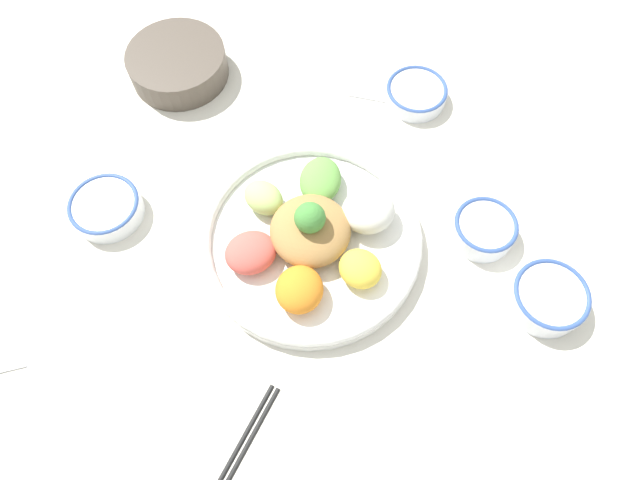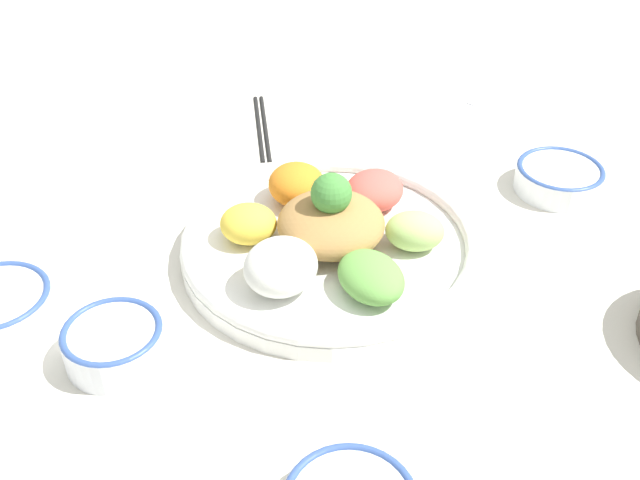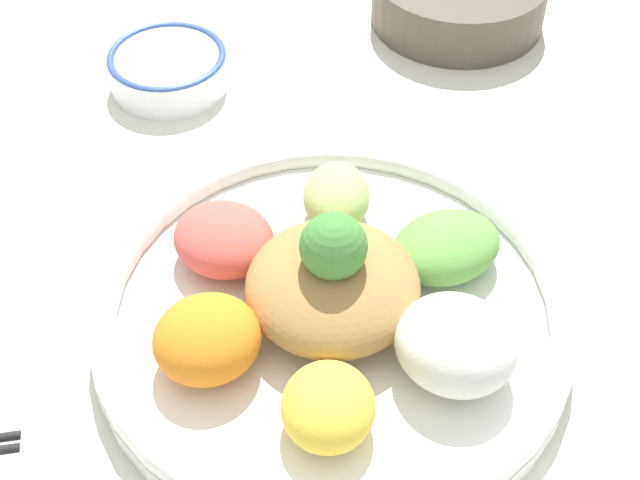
{
  "view_description": "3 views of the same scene",
  "coord_description": "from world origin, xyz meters",
  "px_view_note": "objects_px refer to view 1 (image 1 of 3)",
  "views": [
    {
      "loc": [
        -0.16,
        0.31,
        0.8
      ],
      "look_at": [
        -0.02,
        -0.01,
        0.09
      ],
      "focal_mm": 30.0,
      "sensor_mm": 36.0,
      "label": 1
    },
    {
      "loc": [
        -0.15,
        -0.74,
        0.57
      ],
      "look_at": [
        -0.01,
        -0.04,
        0.03
      ],
      "focal_mm": 42.0,
      "sensor_mm": 36.0,
      "label": 2
    },
    {
      "loc": [
        -0.4,
        0.07,
        0.54
      ],
      "look_at": [
        0.04,
        -0.03,
        0.06
      ],
      "focal_mm": 50.0,
      "sensor_mm": 36.0,
      "label": 3
    }
  ],
  "objects_px": {
    "salad_platter": "(312,236)",
    "sauce_bowl_red": "(484,229)",
    "serving_spoon_main": "(27,362)",
    "rice_bowl_blue": "(416,93)",
    "rice_bowl_plain": "(548,298)",
    "chopsticks_pair_near": "(237,456)",
    "serving_spoon_extra": "(351,93)",
    "sauce_bowl_dark": "(106,207)",
    "side_serving_bowl": "(177,63)"
  },
  "relations": [
    {
      "from": "sauce_bowl_red",
      "to": "rice_bowl_plain",
      "type": "distance_m",
      "value": 0.15
    },
    {
      "from": "sauce_bowl_red",
      "to": "serving_spoon_main",
      "type": "height_order",
      "value": "sauce_bowl_red"
    },
    {
      "from": "salad_platter",
      "to": "sauce_bowl_red",
      "type": "bearing_deg",
      "value": -153.22
    },
    {
      "from": "sauce_bowl_red",
      "to": "rice_bowl_blue",
      "type": "relative_size",
      "value": 0.9
    },
    {
      "from": "serving_spoon_main",
      "to": "rice_bowl_plain",
      "type": "bearing_deg",
      "value": 172.47
    },
    {
      "from": "salad_platter",
      "to": "rice_bowl_plain",
      "type": "bearing_deg",
      "value": -172.3
    },
    {
      "from": "rice_bowl_blue",
      "to": "rice_bowl_plain",
      "type": "distance_m",
      "value": 0.44
    },
    {
      "from": "sauce_bowl_red",
      "to": "serving_spoon_extra",
      "type": "distance_m",
      "value": 0.37
    },
    {
      "from": "sauce_bowl_dark",
      "to": "side_serving_bowl",
      "type": "relative_size",
      "value": 0.63
    },
    {
      "from": "salad_platter",
      "to": "serving_spoon_main",
      "type": "xyz_separation_m",
      "value": [
        0.31,
        0.35,
        -0.02
      ]
    },
    {
      "from": "rice_bowl_plain",
      "to": "serving_spoon_extra",
      "type": "bearing_deg",
      "value": -31.71
    },
    {
      "from": "sauce_bowl_red",
      "to": "rice_bowl_blue",
      "type": "distance_m",
      "value": 0.3
    },
    {
      "from": "side_serving_bowl",
      "to": "serving_spoon_extra",
      "type": "distance_m",
      "value": 0.34
    },
    {
      "from": "serving_spoon_main",
      "to": "sauce_bowl_dark",
      "type": "bearing_deg",
      "value": -121.8
    },
    {
      "from": "rice_bowl_blue",
      "to": "serving_spoon_extra",
      "type": "xyz_separation_m",
      "value": [
        0.12,
        0.04,
        -0.02
      ]
    },
    {
      "from": "salad_platter",
      "to": "serving_spoon_main",
      "type": "distance_m",
      "value": 0.47
    },
    {
      "from": "side_serving_bowl",
      "to": "serving_spoon_extra",
      "type": "height_order",
      "value": "side_serving_bowl"
    },
    {
      "from": "rice_bowl_blue",
      "to": "sauce_bowl_dark",
      "type": "distance_m",
      "value": 0.59
    },
    {
      "from": "sauce_bowl_dark",
      "to": "serving_spoon_main",
      "type": "distance_m",
      "value": 0.27
    },
    {
      "from": "sauce_bowl_dark",
      "to": "rice_bowl_plain",
      "type": "distance_m",
      "value": 0.73
    },
    {
      "from": "chopsticks_pair_near",
      "to": "serving_spoon_main",
      "type": "bearing_deg",
      "value": -84.16
    },
    {
      "from": "salad_platter",
      "to": "serving_spoon_extra",
      "type": "height_order",
      "value": "salad_platter"
    },
    {
      "from": "chopsticks_pair_near",
      "to": "serving_spoon_main",
      "type": "distance_m",
      "value": 0.35
    },
    {
      "from": "salad_platter",
      "to": "chopsticks_pair_near",
      "type": "xyz_separation_m",
      "value": [
        -0.04,
        0.34,
        -0.02
      ]
    },
    {
      "from": "side_serving_bowl",
      "to": "sauce_bowl_dark",
      "type": "bearing_deg",
      "value": 98.1
    },
    {
      "from": "salad_platter",
      "to": "sauce_bowl_red",
      "type": "xyz_separation_m",
      "value": [
        -0.25,
        -0.13,
        -0.0
      ]
    },
    {
      "from": "sauce_bowl_red",
      "to": "rice_bowl_plain",
      "type": "relative_size",
      "value": 0.89
    },
    {
      "from": "serving_spoon_main",
      "to": "serving_spoon_extra",
      "type": "xyz_separation_m",
      "value": [
        -0.25,
        -0.67,
        0.0
      ]
    },
    {
      "from": "rice_bowl_blue",
      "to": "salad_platter",
      "type": "bearing_deg",
      "value": 81.05
    },
    {
      "from": "rice_bowl_blue",
      "to": "serving_spoon_main",
      "type": "distance_m",
      "value": 0.8
    },
    {
      "from": "rice_bowl_plain",
      "to": "chopsticks_pair_near",
      "type": "bearing_deg",
      "value": 49.33
    },
    {
      "from": "rice_bowl_blue",
      "to": "serving_spoon_main",
      "type": "bearing_deg",
      "value": 62.66
    },
    {
      "from": "rice_bowl_blue",
      "to": "sauce_bowl_red",
      "type": "bearing_deg",
      "value": 130.44
    },
    {
      "from": "sauce_bowl_dark",
      "to": "side_serving_bowl",
      "type": "distance_m",
      "value": 0.32
    },
    {
      "from": "chopsticks_pair_near",
      "to": "serving_spoon_extra",
      "type": "relative_size",
      "value": 1.57
    },
    {
      "from": "sauce_bowl_dark",
      "to": "sauce_bowl_red",
      "type": "bearing_deg",
      "value": -160.17
    },
    {
      "from": "rice_bowl_plain",
      "to": "chopsticks_pair_near",
      "type": "height_order",
      "value": "rice_bowl_plain"
    },
    {
      "from": "salad_platter",
      "to": "sauce_bowl_red",
      "type": "height_order",
      "value": "salad_platter"
    },
    {
      "from": "rice_bowl_plain",
      "to": "side_serving_bowl",
      "type": "height_order",
      "value": "side_serving_bowl"
    },
    {
      "from": "rice_bowl_blue",
      "to": "sauce_bowl_dark",
      "type": "relative_size",
      "value": 0.97
    },
    {
      "from": "rice_bowl_plain",
      "to": "serving_spoon_extra",
      "type": "height_order",
      "value": "rice_bowl_plain"
    },
    {
      "from": "rice_bowl_plain",
      "to": "serving_spoon_main",
      "type": "distance_m",
      "value": 0.8
    },
    {
      "from": "rice_bowl_blue",
      "to": "serving_spoon_main",
      "type": "xyz_separation_m",
      "value": [
        0.37,
        0.71,
        -0.02
      ]
    },
    {
      "from": "rice_bowl_blue",
      "to": "rice_bowl_plain",
      "type": "height_order",
      "value": "rice_bowl_plain"
    },
    {
      "from": "sauce_bowl_dark",
      "to": "serving_spoon_main",
      "type": "height_order",
      "value": "sauce_bowl_dark"
    },
    {
      "from": "sauce_bowl_dark",
      "to": "side_serving_bowl",
      "type": "height_order",
      "value": "side_serving_bowl"
    },
    {
      "from": "rice_bowl_blue",
      "to": "chopsticks_pair_near",
      "type": "distance_m",
      "value": 0.7
    },
    {
      "from": "rice_bowl_plain",
      "to": "serving_spoon_extra",
      "type": "distance_m",
      "value": 0.51
    },
    {
      "from": "salad_platter",
      "to": "serving_spoon_main",
      "type": "height_order",
      "value": "salad_platter"
    },
    {
      "from": "sauce_bowl_dark",
      "to": "serving_spoon_extra",
      "type": "height_order",
      "value": "sauce_bowl_dark"
    }
  ]
}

